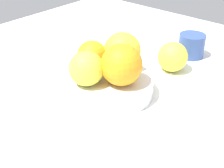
# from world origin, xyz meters

# --- Properties ---
(ground_plane) EXTENTS (1.10, 1.10, 0.02)m
(ground_plane) POSITION_xyz_m (0.00, 0.00, -0.01)
(ground_plane) COLOR white
(fruit_bowl) EXTENTS (0.17, 0.17, 0.04)m
(fruit_bowl) POSITION_xyz_m (0.00, 0.00, 0.02)
(fruit_bowl) COLOR white
(fruit_bowl) RESTS_ON ground_plane
(orange_in_bowl_0) EXTENTS (0.07, 0.07, 0.07)m
(orange_in_bowl_0) POSITION_xyz_m (0.02, 0.05, 0.07)
(orange_in_bowl_0) COLOR yellow
(orange_in_bowl_0) RESTS_ON fruit_bowl
(orange_in_bowl_1) EXTENTS (0.08, 0.08, 0.08)m
(orange_in_bowl_1) POSITION_xyz_m (-0.03, 0.01, 0.08)
(orange_in_bowl_1) COLOR orange
(orange_in_bowl_1) RESTS_ON fruit_bowl
(orange_in_bowl_2) EXTENTS (0.08, 0.08, 0.08)m
(orange_in_bowl_2) POSITION_xyz_m (0.01, -0.05, 0.08)
(orange_in_bowl_2) COLOR yellow
(orange_in_bowl_2) RESTS_ON fruit_bowl
(orange_in_bowl_3) EXTENTS (0.06, 0.06, 0.06)m
(orange_in_bowl_3) POSITION_xyz_m (0.06, -0.00, 0.07)
(orange_in_bowl_3) COLOR orange
(orange_in_bowl_3) RESTS_ON fruit_bowl
(orange_loose_0) EXTENTS (0.07, 0.07, 0.07)m
(orange_loose_0) POSITION_xyz_m (-0.04, -0.17, 0.04)
(orange_loose_0) COLOR yellow
(orange_loose_0) RESTS_ON ground_plane
(ceramic_cup) EXTENTS (0.07, 0.07, 0.06)m
(ceramic_cup) POSITION_xyz_m (-0.03, -0.27, 0.03)
(ceramic_cup) COLOR #334C8C
(ceramic_cup) RESTS_ON ground_plane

